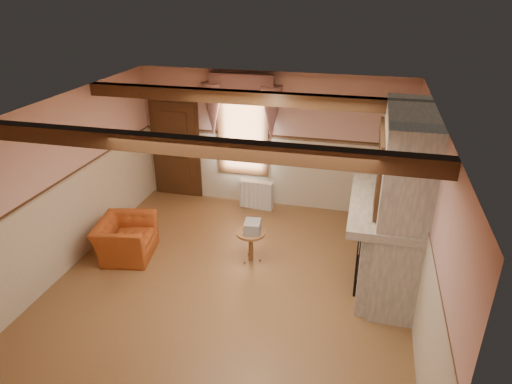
% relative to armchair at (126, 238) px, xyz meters
% --- Properties ---
extents(floor, '(5.50, 6.00, 0.01)m').
position_rel_armchair_xyz_m(floor, '(2.00, -0.36, -0.33)').
color(floor, brown).
rests_on(floor, ground).
extents(ceiling, '(5.50, 6.00, 0.01)m').
position_rel_armchair_xyz_m(ceiling, '(2.00, -0.36, 2.47)').
color(ceiling, silver).
rests_on(ceiling, wall_back).
extents(wall_back, '(5.50, 0.02, 2.80)m').
position_rel_armchair_xyz_m(wall_back, '(2.00, 2.64, 1.07)').
color(wall_back, tan).
rests_on(wall_back, floor).
extents(wall_front, '(5.50, 0.02, 2.80)m').
position_rel_armchair_xyz_m(wall_front, '(2.00, -3.36, 1.07)').
color(wall_front, tan).
rests_on(wall_front, floor).
extents(wall_left, '(0.02, 6.00, 2.80)m').
position_rel_armchair_xyz_m(wall_left, '(-0.75, -0.36, 1.07)').
color(wall_left, tan).
rests_on(wall_left, floor).
extents(wall_right, '(0.02, 6.00, 2.80)m').
position_rel_armchair_xyz_m(wall_right, '(4.75, -0.36, 1.07)').
color(wall_right, tan).
rests_on(wall_right, floor).
extents(wainscot, '(5.50, 6.00, 1.50)m').
position_rel_armchair_xyz_m(wainscot, '(2.00, -0.36, 0.42)').
color(wainscot, beige).
rests_on(wainscot, floor).
extents(chair_rail, '(5.50, 6.00, 0.08)m').
position_rel_armchair_xyz_m(chair_rail, '(2.00, -0.36, 1.17)').
color(chair_rail, black).
rests_on(chair_rail, wainscot).
extents(firebox, '(0.20, 0.95, 0.90)m').
position_rel_armchair_xyz_m(firebox, '(4.00, 0.24, 0.12)').
color(firebox, black).
rests_on(firebox, floor).
extents(armchair, '(1.05, 1.16, 0.66)m').
position_rel_armchair_xyz_m(armchair, '(0.00, 0.00, 0.00)').
color(armchair, '#994219').
rests_on(armchair, floor).
extents(side_table, '(0.61, 0.61, 0.55)m').
position_rel_armchair_xyz_m(side_table, '(2.14, 0.36, -0.05)').
color(side_table, brown).
rests_on(side_table, floor).
extents(book_stack, '(0.30, 0.35, 0.20)m').
position_rel_armchair_xyz_m(book_stack, '(2.17, 0.36, 0.32)').
color(book_stack, '#B7AD8C').
rests_on(book_stack, side_table).
extents(radiator, '(0.71, 0.24, 0.60)m').
position_rel_armchair_xyz_m(radiator, '(1.75, 2.34, -0.03)').
color(radiator, silver).
rests_on(radiator, floor).
extents(bowl, '(0.36, 0.36, 0.09)m').
position_rel_armchair_xyz_m(bowl, '(4.24, 0.35, 1.13)').
color(bowl, brown).
rests_on(bowl, mantel).
extents(mantel_clock, '(0.14, 0.24, 0.20)m').
position_rel_armchair_xyz_m(mantel_clock, '(4.24, 0.94, 1.19)').
color(mantel_clock, '#301F0D').
rests_on(mantel_clock, mantel).
extents(oil_lamp, '(0.11, 0.11, 0.28)m').
position_rel_armchair_xyz_m(oil_lamp, '(4.24, 0.63, 1.23)').
color(oil_lamp, '#C37937').
rests_on(oil_lamp, mantel).
extents(candle_red, '(0.06, 0.06, 0.16)m').
position_rel_armchair_xyz_m(candle_red, '(4.24, -0.32, 1.17)').
color(candle_red, maroon).
rests_on(candle_red, mantel).
extents(jar_yellow, '(0.06, 0.06, 0.12)m').
position_rel_armchair_xyz_m(jar_yellow, '(4.24, 0.00, 1.15)').
color(jar_yellow, gold).
rests_on(jar_yellow, mantel).
extents(fireplace, '(0.85, 2.00, 2.80)m').
position_rel_armchair_xyz_m(fireplace, '(4.42, 0.24, 1.07)').
color(fireplace, gray).
rests_on(fireplace, floor).
extents(mantel, '(1.05, 2.05, 0.12)m').
position_rel_armchair_xyz_m(mantel, '(4.24, 0.24, 1.03)').
color(mantel, gray).
rests_on(mantel, fireplace).
extents(overmantel_mirror, '(0.06, 1.44, 1.04)m').
position_rel_armchair_xyz_m(overmantel_mirror, '(4.06, 0.24, 1.64)').
color(overmantel_mirror, silver).
rests_on(overmantel_mirror, fireplace).
extents(door, '(1.10, 0.10, 2.10)m').
position_rel_armchair_xyz_m(door, '(-0.10, 2.58, 0.72)').
color(door, black).
rests_on(door, floor).
extents(window, '(1.06, 0.08, 2.02)m').
position_rel_armchair_xyz_m(window, '(1.40, 2.61, 1.32)').
color(window, white).
rests_on(window, wall_back).
extents(window_drapes, '(1.30, 0.14, 1.40)m').
position_rel_armchair_xyz_m(window_drapes, '(1.40, 2.52, 1.92)').
color(window_drapes, gray).
rests_on(window_drapes, wall_back).
extents(ceiling_beam_front, '(5.50, 0.18, 0.20)m').
position_rel_armchair_xyz_m(ceiling_beam_front, '(2.00, -1.56, 2.37)').
color(ceiling_beam_front, black).
rests_on(ceiling_beam_front, ceiling).
extents(ceiling_beam_back, '(5.50, 0.18, 0.20)m').
position_rel_armchair_xyz_m(ceiling_beam_back, '(2.00, 0.84, 2.37)').
color(ceiling_beam_back, black).
rests_on(ceiling_beam_back, ceiling).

